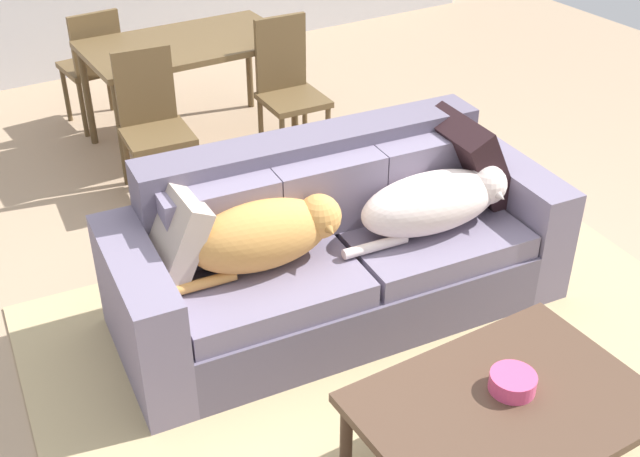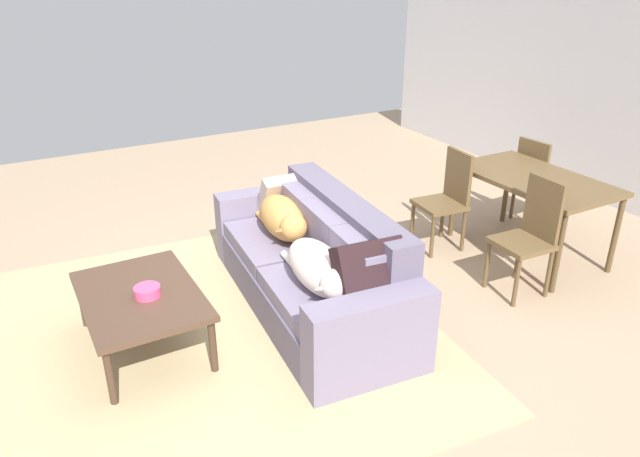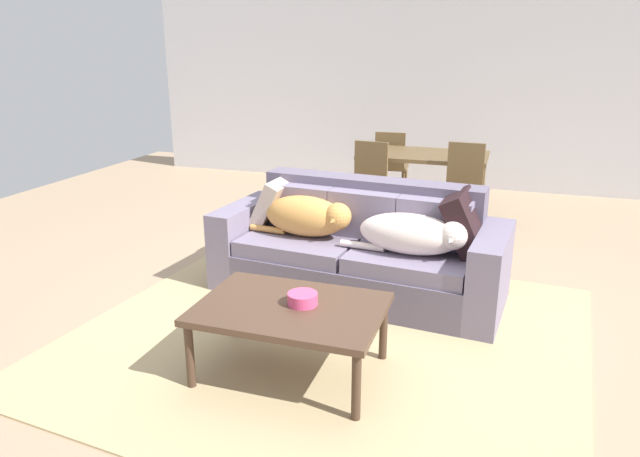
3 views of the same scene
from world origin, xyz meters
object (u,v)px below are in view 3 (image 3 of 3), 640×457
(throw_pillow_by_right_arm, at_px, (467,224))
(dining_chair_far_left, at_px, (391,163))
(dog_on_right_cushion, at_px, (414,234))
(couch, at_px, (360,251))
(throw_pillow_by_left_arm, at_px, (272,203))
(bowl_on_coffee_table, at_px, (303,299))
(dining_table, at_px, (423,160))
(dog_on_left_cushion, at_px, (309,216))
(dining_chair_near_right, at_px, (463,188))
(coffee_table, at_px, (290,313))
(dining_chair_near_left, at_px, (367,183))

(throw_pillow_by_right_arm, relative_size, dining_chair_far_left, 0.52)
(dog_on_right_cushion, xyz_separation_m, throw_pillow_by_right_arm, (0.35, 0.19, 0.06))
(couch, bearing_deg, throw_pillow_by_left_arm, 176.43)
(bowl_on_coffee_table, bearing_deg, dining_table, 87.17)
(dog_on_left_cushion, distance_m, bowl_on_coffee_table, 1.28)
(dining_table, height_order, dining_chair_near_right, dining_chair_near_right)
(dog_on_left_cushion, xyz_separation_m, dining_table, (0.56, 2.21, 0.07))
(coffee_table, height_order, bowl_on_coffee_table, bowl_on_coffee_table)
(dog_on_left_cushion, distance_m, dining_chair_near_right, 1.97)
(dog_on_left_cushion, distance_m, dog_on_right_cushion, 0.86)
(dining_chair_far_left, bearing_deg, dog_on_left_cushion, 84.26)
(couch, height_order, dining_chair_near_left, dining_chair_near_left)
(throw_pillow_by_right_arm, relative_size, dining_table, 0.34)
(dog_on_right_cushion, bearing_deg, dog_on_left_cushion, 175.50)
(coffee_table, relative_size, dining_table, 0.79)
(bowl_on_coffee_table, distance_m, dining_table, 3.43)
(throw_pillow_by_right_arm, bearing_deg, couch, 178.23)
(coffee_table, xyz_separation_m, dining_chair_far_left, (-0.25, 4.06, 0.10))
(couch, distance_m, dining_chair_near_left, 1.62)
(dining_chair_far_left, bearing_deg, bowl_on_coffee_table, 90.22)
(dog_on_right_cushion, relative_size, throw_pillow_by_left_arm, 2.23)
(throw_pillow_by_right_arm, height_order, dining_chair_far_left, throw_pillow_by_right_arm)
(dog_on_right_cushion, relative_size, coffee_table, 0.86)
(coffee_table, relative_size, bowl_on_coffee_table, 6.08)
(dining_chair_near_left, bearing_deg, dog_on_right_cushion, -60.95)
(dining_chair_near_left, height_order, dining_chair_far_left, dining_chair_near_left)
(bowl_on_coffee_table, relative_size, dining_chair_far_left, 0.20)
(throw_pillow_by_right_arm, height_order, dining_chair_near_left, dining_chair_near_left)
(dog_on_left_cushion, bearing_deg, coffee_table, -70.09)
(dog_on_right_cushion, bearing_deg, throw_pillow_by_right_arm, 33.02)
(dog_on_left_cushion, bearing_deg, dog_on_right_cushion, -4.50)
(throw_pillow_by_right_arm, bearing_deg, throw_pillow_by_left_arm, 174.66)
(throw_pillow_by_left_arm, height_order, bowl_on_coffee_table, throw_pillow_by_left_arm)
(dining_chair_near_left, bearing_deg, dining_chair_near_right, 7.26)
(dining_table, relative_size, dining_chair_near_right, 1.42)
(dog_on_right_cushion, distance_m, dining_chair_far_left, 3.06)
(dog_on_left_cushion, distance_m, coffee_table, 1.31)
(couch, bearing_deg, dog_on_left_cushion, -165.82)
(throw_pillow_by_right_arm, relative_size, coffee_table, 0.43)
(dog_on_left_cushion, relative_size, throw_pillow_by_left_arm, 2.05)
(dog_on_left_cushion, bearing_deg, dining_chair_near_right, 63.55)
(bowl_on_coffee_table, bearing_deg, dog_on_left_cushion, 107.73)
(dining_chair_near_left, bearing_deg, coffee_table, -79.47)
(dog_on_left_cushion, height_order, throw_pillow_by_right_arm, throw_pillow_by_right_arm)
(dog_on_right_cushion, xyz_separation_m, bowl_on_coffee_table, (-0.46, -1.06, -0.11))
(dog_on_right_cushion, bearing_deg, dining_chair_near_left, 118.92)
(coffee_table, distance_m, bowl_on_coffee_table, 0.11)
(throw_pillow_by_left_arm, xyz_separation_m, bowl_on_coffee_table, (0.77, -1.40, -0.15))
(throw_pillow_by_right_arm, xyz_separation_m, coffee_table, (-0.88, -1.29, -0.25))
(couch, bearing_deg, dining_chair_near_right, 73.89)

